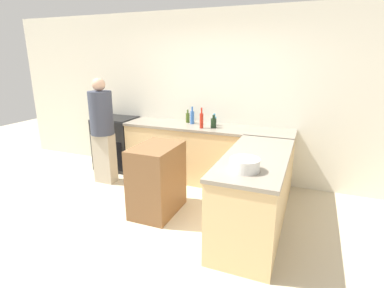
{
  "coord_description": "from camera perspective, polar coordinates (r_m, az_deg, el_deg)",
  "views": [
    {
      "loc": [
        1.52,
        -2.63,
        1.98
      ],
      "look_at": [
        0.23,
        0.57,
        0.97
      ],
      "focal_mm": 28.0,
      "sensor_mm": 36.0,
      "label": 1
    }
  ],
  "objects": [
    {
      "name": "wall_back",
      "position": [
        4.96,
        4.07,
        8.93
      ],
      "size": [
        8.0,
        0.06,
        2.7
      ],
      "color": "silver",
      "rests_on": "ground_plane"
    },
    {
      "name": "island_table",
      "position": [
        3.93,
        -6.66,
        -6.71
      ],
      "size": [
        0.5,
        0.75,
        0.91
      ],
      "color": "brown",
      "rests_on": "ground_plane"
    },
    {
      "name": "dish_soap_bottle",
      "position": [
        4.8,
        4.26,
        4.44
      ],
      "size": [
        0.07,
        0.07,
        0.19
      ],
      "color": "#338CBF",
      "rests_on": "counter_back"
    },
    {
      "name": "ground_plane",
      "position": [
        3.63,
        -7.03,
        -16.97
      ],
      "size": [
        14.0,
        14.0,
        0.0
      ],
      "primitive_type": "plane",
      "color": "beige"
    },
    {
      "name": "water_bottle_blue",
      "position": [
        4.89,
        0.04,
        5.16
      ],
      "size": [
        0.06,
        0.06,
        0.28
      ],
      "color": "#386BB7",
      "rests_on": "counter_back"
    },
    {
      "name": "olive_oil_bottle",
      "position": [
        4.99,
        -0.83,
        5.08
      ],
      "size": [
        0.06,
        0.06,
        0.21
      ],
      "color": "#475B1E",
      "rests_on": "counter_back"
    },
    {
      "name": "wine_bottle_dark",
      "position": [
        4.62,
        4.12,
        4.07
      ],
      "size": [
        0.09,
        0.09,
        0.2
      ],
      "color": "black",
      "rests_on": "counter_back"
    },
    {
      "name": "person_by_range",
      "position": [
        4.92,
        -16.71,
        2.96
      ],
      "size": [
        0.36,
        0.36,
        1.68
      ],
      "color": "#ADA38E",
      "rests_on": "ground_plane"
    },
    {
      "name": "mixing_bowl",
      "position": [
        2.91,
        10.0,
        -3.89
      ],
      "size": [
        0.29,
        0.29,
        0.12
      ],
      "color": "white",
      "rests_on": "counter_peninsula"
    },
    {
      "name": "counter_peninsula",
      "position": [
        3.57,
        11.77,
        -9.19
      ],
      "size": [
        0.69,
        1.74,
        0.93
      ],
      "color": "#D6B27A",
      "rests_on": "ground_plane"
    },
    {
      "name": "hot_sauce_bottle",
      "position": [
        4.58,
        1.83,
        4.57
      ],
      "size": [
        0.06,
        0.06,
        0.32
      ],
      "color": "red",
      "rests_on": "counter_back"
    },
    {
      "name": "range_oven",
      "position": [
        5.63,
        -14.02,
        0.18
      ],
      "size": [
        0.72,
        0.61,
        0.94
      ],
      "color": "black",
      "rests_on": "ground_plane"
    },
    {
      "name": "counter_back",
      "position": [
        4.85,
        2.64,
        -1.95
      ],
      "size": [
        2.7,
        0.63,
        0.93
      ],
      "color": "#D6B27A",
      "rests_on": "ground_plane"
    }
  ]
}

